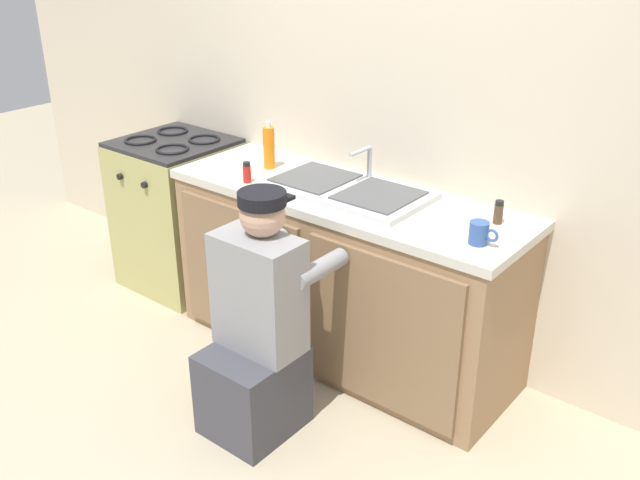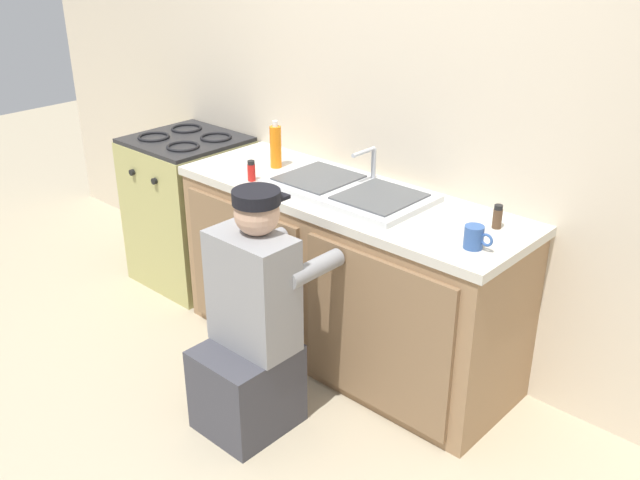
% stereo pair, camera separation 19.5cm
% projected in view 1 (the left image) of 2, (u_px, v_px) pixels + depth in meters
% --- Properties ---
extents(ground_plane, '(12.00, 12.00, 0.00)m').
position_uv_depth(ground_plane, '(308.00, 375.00, 3.58)').
color(ground_plane, tan).
extents(back_wall, '(6.00, 0.10, 2.50)m').
position_uv_depth(back_wall, '(390.00, 105.00, 3.51)').
color(back_wall, beige).
rests_on(back_wall, ground_plane).
extents(counter_cabinet, '(1.80, 0.62, 0.85)m').
position_uv_depth(counter_cabinet, '(343.00, 279.00, 3.61)').
color(counter_cabinet, '#997551').
rests_on(counter_cabinet, ground_plane).
extents(countertop, '(1.84, 0.62, 0.04)m').
position_uv_depth(countertop, '(346.00, 197.00, 3.43)').
color(countertop, beige).
rests_on(countertop, counter_cabinet).
extents(sink_double_basin, '(0.80, 0.44, 0.19)m').
position_uv_depth(sink_double_basin, '(346.00, 189.00, 3.41)').
color(sink_double_basin, silver).
rests_on(sink_double_basin, countertop).
extents(stove_range, '(0.61, 0.62, 0.93)m').
position_uv_depth(stove_range, '(179.00, 213.00, 4.31)').
color(stove_range, tan).
rests_on(stove_range, ground_plane).
extents(plumber_person, '(0.42, 0.61, 1.10)m').
position_uv_depth(plumber_person, '(257.00, 335.00, 3.07)').
color(plumber_person, '#3F3F47').
rests_on(plumber_person, ground_plane).
extents(spice_bottle_red, '(0.04, 0.04, 0.10)m').
position_uv_depth(spice_bottle_red, '(247.00, 172.00, 3.53)').
color(spice_bottle_red, red).
rests_on(spice_bottle_red, countertop).
extents(soap_bottle_orange, '(0.06, 0.06, 0.25)m').
position_uv_depth(soap_bottle_orange, '(269.00, 147.00, 3.69)').
color(soap_bottle_orange, orange).
rests_on(soap_bottle_orange, countertop).
extents(coffee_mug, '(0.13, 0.08, 0.09)m').
position_uv_depth(coffee_mug, '(479.00, 233.00, 2.87)').
color(coffee_mug, '#335699').
rests_on(coffee_mug, countertop).
extents(spice_bottle_pepper, '(0.04, 0.04, 0.10)m').
position_uv_depth(spice_bottle_pepper, '(498.00, 212.00, 3.06)').
color(spice_bottle_pepper, '#513823').
rests_on(spice_bottle_pepper, countertop).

